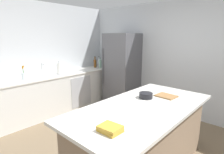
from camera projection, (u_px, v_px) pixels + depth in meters
ground_plane at (106, 153)px, 2.93m from camera, size 7.20×7.20×0.00m
wall_rear at (173, 59)px, 4.27m from camera, size 6.00×0.10×2.60m
wall_left at (30, 59)px, 4.27m from camera, size 0.10×6.00×2.60m
counter_run_left at (60, 92)px, 4.56m from camera, size 0.69×3.22×0.92m
kitchen_island at (141, 137)px, 2.52m from camera, size 1.08×2.20×0.92m
refrigerator at (122, 70)px, 4.85m from camera, size 0.78×0.73×1.88m
sink_faucet at (42, 69)px, 4.18m from camera, size 0.15×0.05×0.30m
flower_vase at (24, 75)px, 3.85m from camera, size 0.09×0.09×0.30m
paper_towel_roll at (59, 69)px, 4.40m from camera, size 0.14×0.14×0.31m
wine_bottle at (104, 61)px, 5.48m from camera, size 0.07×0.07×0.41m
soda_bottle at (99, 63)px, 5.48m from camera, size 0.07×0.07×0.31m
gin_bottle at (100, 64)px, 5.31m from camera, size 0.08×0.08×0.28m
whiskey_bottle at (95, 63)px, 5.33m from camera, size 0.08×0.08×0.32m
cookbook_stack at (110, 129)px, 1.77m from camera, size 0.22×0.19×0.06m
mixing_bowl at (146, 95)px, 2.73m from camera, size 0.20×0.20×0.08m
cutting_board at (166, 96)px, 2.80m from camera, size 0.31×0.25×0.02m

